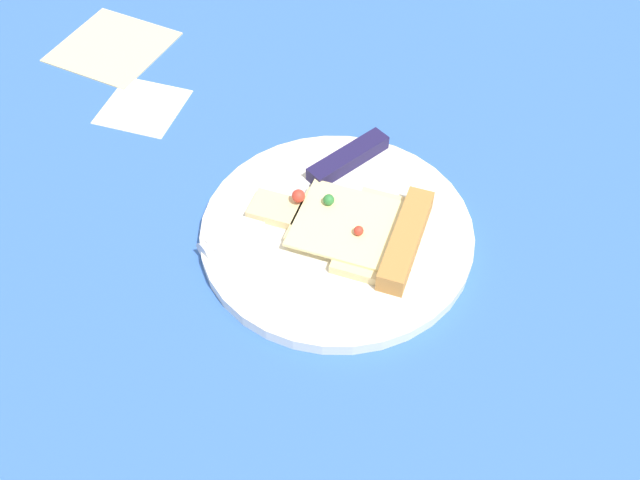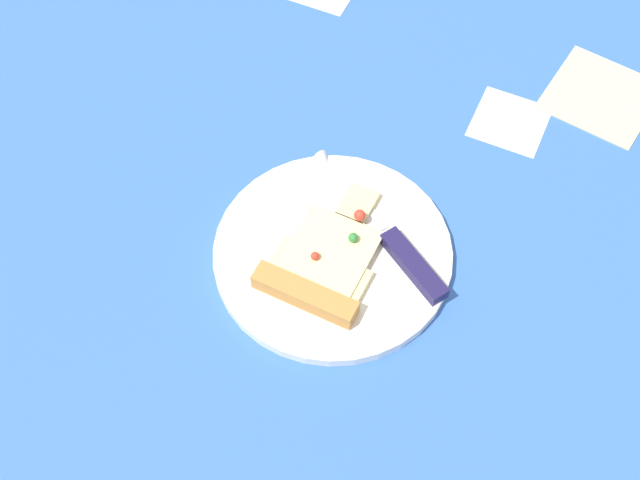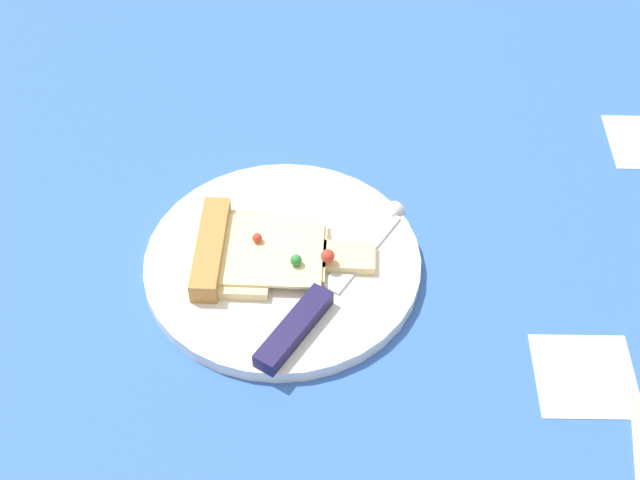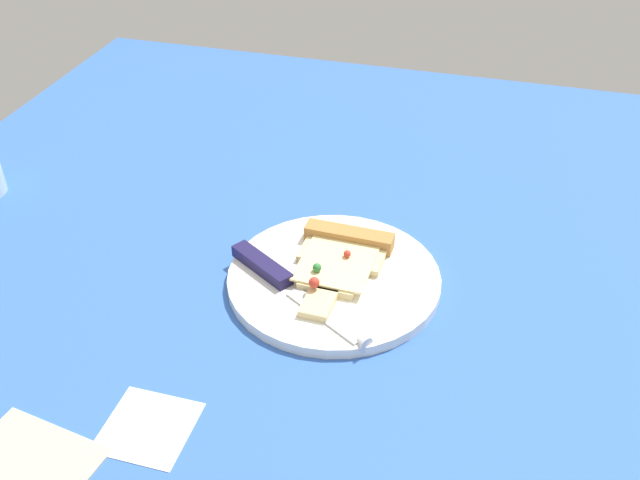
% 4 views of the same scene
% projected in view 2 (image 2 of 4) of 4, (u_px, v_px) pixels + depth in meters
% --- Properties ---
extents(ground_plane, '(1.50, 1.50, 0.03)m').
position_uv_depth(ground_plane, '(304.00, 221.00, 1.01)').
color(ground_plane, '#3360B7').
rests_on(ground_plane, ground).
extents(plate, '(0.27, 0.27, 0.01)m').
position_uv_depth(plate, '(333.00, 254.00, 0.96)').
color(plate, white).
rests_on(plate, ground_plane).
extents(pizza_slice, '(0.12, 0.18, 0.03)m').
position_uv_depth(pizza_slice, '(323.00, 264.00, 0.94)').
color(pizza_slice, beige).
rests_on(pizza_slice, plate).
extents(knife, '(0.21, 0.15, 0.02)m').
position_uv_depth(knife, '(389.00, 237.00, 0.96)').
color(knife, silver).
rests_on(knife, plate).
extents(napkin, '(0.15, 0.15, 0.00)m').
position_uv_depth(napkin, '(601.00, 96.00, 1.09)').
color(napkin, beige).
rests_on(napkin, ground_plane).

